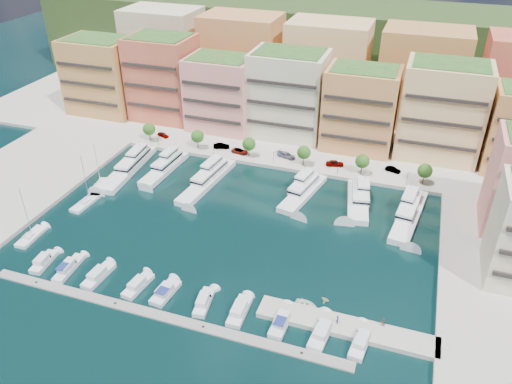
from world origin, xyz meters
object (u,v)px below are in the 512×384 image
Objects in this scene: lamppost_3 at (338,165)px; cruiser_8 at (322,332)px; yacht_2 at (208,178)px; car_2 at (240,151)px; yacht_1 at (166,167)px; car_4 at (335,163)px; cruiser_5 at (204,302)px; person_1 at (383,322)px; tree_5 at (425,171)px; yacht_4 at (304,191)px; sailboat_1 at (88,201)px; tree_1 at (198,136)px; lamppost_0 at (157,137)px; yacht_5 at (358,198)px; cruiser_2 at (98,276)px; cruiser_0 at (44,262)px; tender_1 at (325,299)px; car_3 at (286,155)px; car_1 at (222,146)px; cruiser_7 at (282,322)px; tree_4 at (362,161)px; lamppost_4 at (408,176)px; cruiser_9 at (361,342)px; lamppost_2 at (273,155)px; car_0 at (163,135)px; cruiser_4 at (165,292)px; sailboat_2 at (100,188)px; yacht_6 at (409,212)px; person_0 at (338,320)px; tender_0 at (306,304)px; lamppost_1 at (213,145)px; tree_2 at (249,144)px; sailboat_0 at (31,237)px; cruiser_1 at (69,268)px; car_5 at (393,170)px; yacht_0 at (130,165)px; tree_3 at (304,152)px; tree_0 at (149,129)px; cruiser_3 at (138,286)px.

lamppost_3 is 56.50m from cruiser_8.
yacht_2 is 16.88m from car_2.
yacht_1 reaches higher than car_4.
cruiser_5 is 4.50× the size of person_1.
tree_5 reaches higher than yacht_4.
car_4 is (54.52, 36.92, 1.53)m from sailboat_1.
cruiser_8 is at bearing -49.15° from tree_1.
lamppost_0 is 25.17m from car_2.
car_2 is at bearing 179.20° from tree_5.
cruiser_2 is at bearing -134.82° from yacht_5.
cruiser_0 and cruiser_2 have the same top height.
yacht_1 is 11.75× the size of tender_1.
tree_5 is 1.04× the size of car_3.
cruiser_7 is at bearing -166.76° from car_1.
tree_4 is 1.04× the size of car_3.
cruiser_7 is (54.89, -55.81, -3.26)m from lamppost_0.
cruiser_9 is (-2.95, -55.79, -3.28)m from lamppost_4.
car_0 is at bearing 171.18° from lamppost_2.
cruiser_0 is at bearing -140.86° from lamppost_4.
cruiser_8 is at bearing -139.09° from car_2.
tree_5 is (64.00, 0.00, 0.00)m from tree_1.
person_1 reaches higher than tender_1.
tree_4 is 13.64m from yacht_5.
sailboat_2 reaches higher than cruiser_4.
tree_5 is at bearing 76.68° from cruiser_8.
yacht_6 is at bearing 36.78° from cruiser_2.
car_2 is at bearing 22.74° from person_0.
tender_0 is at bearing 49.26° from person_0.
lamppost_4 reaches higher than cruiser_8.
lamppost_1 is at bearing 0.00° from lamppost_0.
tree_2 is 1.00× the size of tree_4.
cruiser_0 is 0.56× the size of sailboat_0.
car_1 is (9.04, 60.10, 1.19)m from cruiser_1.
cruiser_5 is (3.72, -55.78, -3.28)m from lamppost_2.
yacht_1 is at bearing 139.75° from car_2.
lamppost_0 is at bearing 38.07° from person_0.
yacht_5 is at bearing 13.34° from sailboat_2.
person_1 reaches higher than car_5.
yacht_2 is 35.16m from car_4.
tree_2 is 0.62× the size of cruiser_8.
yacht_0 is 69.88m from cruiser_7.
yacht_6 reaches higher than cruiser_7.
car_0 is at bearing 177.40° from tree_5.
yacht_4 is (3.65, -13.82, -3.65)m from tree_3.
cruiser_4 is at bearing -179.99° from cruiser_9.
tree_4 is at bearing 45.77° from cruiser_0.
tree_0 is at bearing 132.13° from yacht_1.
yacht_5 is 2.48× the size of cruiser_3.
tree_1 is 64.00m from tree_5.
yacht_6 reaches higher than tender_0.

